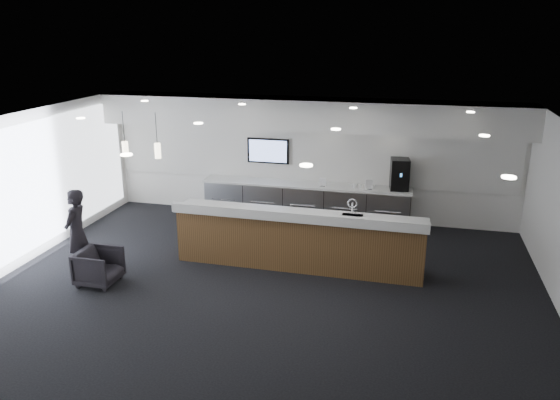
% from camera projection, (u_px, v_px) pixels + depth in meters
% --- Properties ---
extents(ground, '(10.00, 10.00, 0.00)m').
position_uv_depth(ground, '(266.00, 286.00, 10.08)').
color(ground, black).
rests_on(ground, ground).
extents(ceiling, '(10.00, 8.00, 0.02)m').
position_uv_depth(ceiling, '(265.00, 124.00, 9.17)').
color(ceiling, black).
rests_on(ceiling, back_wall).
extents(back_wall, '(10.00, 0.02, 3.00)m').
position_uv_depth(back_wall, '(309.00, 158.00, 13.32)').
color(back_wall, silver).
rests_on(back_wall, ground).
extents(left_wall, '(0.02, 8.00, 3.00)m').
position_uv_depth(left_wall, '(22.00, 190.00, 10.76)').
color(left_wall, silver).
rests_on(left_wall, ground).
extents(soffit_bulkhead, '(10.00, 0.90, 0.70)m').
position_uv_depth(soffit_bulkhead, '(306.00, 114.00, 12.56)').
color(soffit_bulkhead, silver).
rests_on(soffit_bulkhead, back_wall).
extents(alcove_panel, '(9.80, 0.06, 1.40)m').
position_uv_depth(alcove_panel, '(309.00, 154.00, 13.26)').
color(alcove_panel, silver).
rests_on(alcove_panel, back_wall).
extents(window_blinds_wall, '(0.04, 7.36, 2.55)m').
position_uv_depth(window_blinds_wall, '(23.00, 190.00, 10.75)').
color(window_blinds_wall, silver).
rests_on(window_blinds_wall, left_wall).
extents(back_credenza, '(5.06, 0.66, 0.95)m').
position_uv_depth(back_credenza, '(305.00, 202.00, 13.30)').
color(back_credenza, '#96999E').
rests_on(back_credenza, ground).
extents(wall_tv, '(1.05, 0.08, 0.62)m').
position_uv_depth(wall_tv, '(268.00, 151.00, 13.42)').
color(wall_tv, black).
rests_on(wall_tv, back_wall).
extents(pendant_left, '(0.12, 0.12, 0.30)m').
position_uv_depth(pendant_left, '(158.00, 151.00, 10.68)').
color(pendant_left, '#FFEFC6').
rests_on(pendant_left, ceiling).
extents(pendant_right, '(0.12, 0.12, 0.30)m').
position_uv_depth(pendant_right, '(126.00, 149.00, 10.84)').
color(pendant_right, '#FFEFC6').
rests_on(pendant_right, ceiling).
extents(ceiling_can_lights, '(7.00, 5.00, 0.02)m').
position_uv_depth(ceiling_can_lights, '(265.00, 126.00, 9.18)').
color(ceiling_can_lights, white).
rests_on(ceiling_can_lights, ceiling).
extents(service_counter, '(4.94, 0.88, 1.49)m').
position_uv_depth(service_counter, '(298.00, 239.00, 10.71)').
color(service_counter, '#4D3219').
rests_on(service_counter, ground).
extents(coffee_machine, '(0.47, 0.57, 0.73)m').
position_uv_depth(coffee_machine, '(400.00, 174.00, 12.61)').
color(coffee_machine, black).
rests_on(coffee_machine, back_credenza).
extents(info_sign_left, '(0.15, 0.03, 0.20)m').
position_uv_depth(info_sign_left, '(323.00, 182.00, 12.92)').
color(info_sign_left, white).
rests_on(info_sign_left, back_credenza).
extents(info_sign_right, '(0.16, 0.08, 0.22)m').
position_uv_depth(info_sign_right, '(369.00, 185.00, 12.67)').
color(info_sign_right, white).
rests_on(info_sign_right, back_credenza).
extents(armchair, '(0.73, 0.71, 0.66)m').
position_uv_depth(armchair, '(99.00, 267.00, 10.07)').
color(armchair, black).
rests_on(armchair, ground).
extents(lounge_guest, '(0.47, 0.66, 1.69)m').
position_uv_depth(lounge_guest, '(77.00, 232.00, 10.33)').
color(lounge_guest, black).
rests_on(lounge_guest, ground).
extents(cup_0, '(0.11, 0.11, 0.10)m').
position_uv_depth(cup_0, '(372.00, 187.00, 12.71)').
color(cup_0, white).
rests_on(cup_0, back_credenza).
extents(cup_1, '(0.15, 0.15, 0.10)m').
position_uv_depth(cup_1, '(366.00, 186.00, 12.75)').
color(cup_1, white).
rests_on(cup_1, back_credenza).
extents(cup_2, '(0.13, 0.13, 0.10)m').
position_uv_depth(cup_2, '(360.00, 186.00, 12.78)').
color(cup_2, white).
rests_on(cup_2, back_credenza).
extents(cup_3, '(0.14, 0.14, 0.10)m').
position_uv_depth(cup_3, '(354.00, 186.00, 12.81)').
color(cup_3, white).
rests_on(cup_3, back_credenza).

